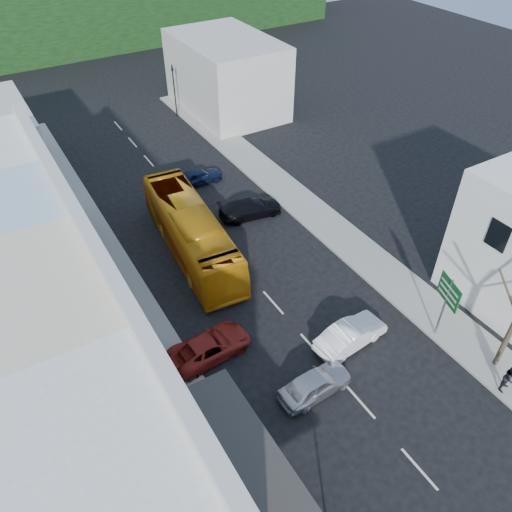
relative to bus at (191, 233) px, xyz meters
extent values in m
plane|color=black|center=(2.03, -10.83, -1.55)|extent=(120.00, 120.00, 0.00)
cube|color=gray|center=(-5.47, -0.83, -1.48)|extent=(3.00, 52.00, 0.15)
cube|color=gray|center=(9.53, -0.83, -1.48)|extent=(3.00, 52.00, 0.15)
cube|color=#581A18|center=(-6.37, -16.33, 1.50)|extent=(1.30, 7.65, 0.08)
cube|color=beige|center=(-10.47, -7.83, 2.45)|extent=(7.00, 8.00, 8.00)
cube|color=#961108|center=(-6.37, -7.83, 1.50)|extent=(1.30, 6.80, 0.08)
cube|color=#A3C2D5|center=(-10.47, -0.83, 2.45)|extent=(7.00, 6.00, 8.00)
cube|color=#195926|center=(-6.37, -0.83, 1.50)|extent=(1.30, 5.10, 0.08)
cube|color=#581A18|center=(-6.37, 5.67, 1.50)|extent=(1.30, 5.95, 0.08)
cube|color=#B7B2A8|center=(13.03, 19.17, 1.95)|extent=(8.00, 12.00, 7.00)
imported|color=orange|center=(0.00, 0.00, 0.00)|extent=(3.54, 11.78, 3.10)
imported|color=silver|center=(0.41, -13.20, -0.85)|extent=(4.48, 2.00, 1.40)
imported|color=white|center=(3.93, -11.66, -0.85)|extent=(4.56, 2.23, 1.40)
imported|color=maroon|center=(-2.97, -8.40, -0.85)|extent=(4.73, 2.25, 1.40)
imported|color=black|center=(5.44, 1.64, -0.85)|extent=(4.71, 2.43, 1.40)
imported|color=black|center=(4.18, 7.65, -0.85)|extent=(4.41, 1.83, 1.40)
imported|color=black|center=(-5.70, -8.11, -0.55)|extent=(0.56, 0.69, 1.70)
imported|color=black|center=(8.68, -18.05, -0.55)|extent=(0.76, 0.55, 1.70)
camera|label=1|loc=(-9.71, -24.41, 19.74)|focal=35.00mm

